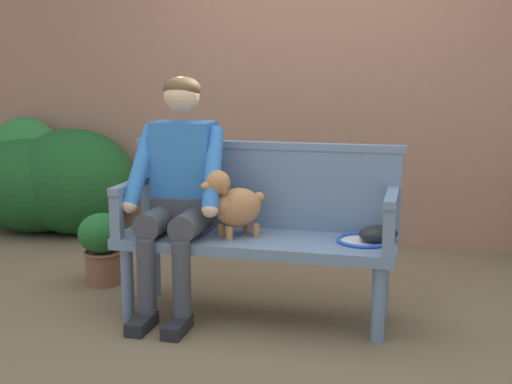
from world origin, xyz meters
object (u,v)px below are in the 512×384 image
dog_on_bench (233,203)px  potted_plant (102,244)px  garden_bench (256,247)px  tennis_racket (364,239)px  person_seated (179,185)px  baseball_glove (378,234)px

dog_on_bench → potted_plant: (-0.97, 0.34, -0.38)m
garden_bench → tennis_racket: size_ratio=2.68×
garden_bench → tennis_racket: bearing=5.1°
person_seated → baseball_glove: size_ratio=6.04×
baseball_glove → potted_plant: bearing=136.6°
dog_on_bench → baseball_glove: size_ratio=1.71×
potted_plant → dog_on_bench: bearing=-19.4°
garden_bench → potted_plant: (-1.09, 0.31, -0.13)m
baseball_glove → person_seated: bearing=148.1°
dog_on_bench → tennis_racket: bearing=7.2°
garden_bench → potted_plant: size_ratio=3.31×
garden_bench → potted_plant: bearing=164.4°
tennis_racket → person_seated: bearing=-176.2°
person_seated → baseball_glove: person_seated is taller
person_seated → dog_on_bench: size_ratio=3.52×
tennis_racket → dog_on_bench: bearing=-172.8°
tennis_racket → potted_plant: size_ratio=1.24×
garden_bench → person_seated: (-0.44, -0.01, 0.33)m
potted_plant → garden_bench: bearing=-15.6°
garden_bench → tennis_racket: 0.60m
garden_bench → person_seated: size_ratio=1.16×
garden_bench → baseball_glove: baseball_glove is taller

